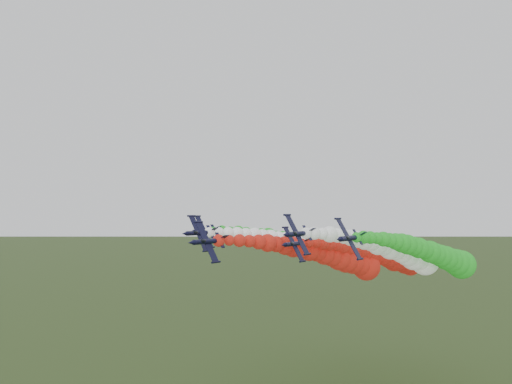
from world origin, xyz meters
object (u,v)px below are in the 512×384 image
jet_inner_left (317,250)px  jet_outer_left (313,248)px  jet_inner_right (400,253)px  jet_outer_right (440,256)px  jet_trail (383,257)px  jet_lead (335,258)px

jet_inner_left → jet_outer_left: (-7.52, 10.92, -0.26)m
jet_inner_right → jet_outer_left: size_ratio=1.01×
jet_outer_left → jet_outer_right: bearing=-5.8°
jet_inner_left → jet_trail: jet_inner_left is taller
jet_inner_left → jet_trail: size_ratio=1.01×
jet_inner_right → jet_outer_right: 10.05m
jet_inner_right → jet_lead: bearing=-138.7°
jet_outer_left → jet_trail: bearing=7.3°
jet_outer_left → jet_outer_right: 40.69m
jet_lead → jet_outer_left: 26.52m
jet_outer_left → jet_trail: size_ratio=1.00×
jet_inner_left → jet_inner_right: size_ratio=0.99×
jet_outer_right → jet_trail: size_ratio=1.01×
jet_lead → jet_inner_left: (-10.10, 8.89, 1.11)m
jet_inner_left → jet_inner_right: 23.88m
jet_inner_left → jet_outer_right: 33.67m
jet_lead → jet_outer_left: (-17.61, 19.81, 0.85)m
jet_inner_right → jet_outer_right: bearing=22.1°
jet_outer_right → jet_lead: bearing=-145.5°
jet_inner_right → jet_trail: jet_inner_right is taller
jet_inner_left → jet_outer_left: 13.26m
jet_lead → jet_inner_left: jet_inner_left is taller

